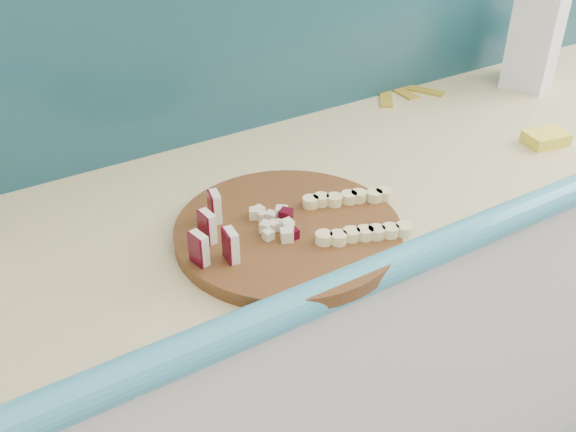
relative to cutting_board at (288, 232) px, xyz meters
The scene contains 9 objects.
kitchen_counter 0.64m from the cutting_board, 18.29° to the left, with size 2.20×0.63×0.91m.
backsplash 0.64m from the cutting_board, 45.67° to the left, with size 2.20×0.02×0.50m, color teal.
cutting_board is the anchor object (origin of this frame).
apple_wedges 0.14m from the cutting_board, behind, with size 0.11×0.15×0.05m.
apple_chunks 0.03m from the cutting_board, 157.09° to the left, with size 0.07×0.06×0.02m.
banana_slices 0.12m from the cutting_board, 22.39° to the right, with size 0.21×0.19×0.02m.
flour_bag 0.97m from the cutting_board, 16.39° to the left, with size 0.15×0.11×0.26m, color silver.
sponge 0.67m from the cutting_board, ahead, with size 0.09×0.06×0.03m, color #FFEF43.
banana_peel 0.72m from the cutting_board, 34.07° to the left, with size 0.20×0.17×0.01m.
Camera 1 is at (-0.80, 0.58, 1.56)m, focal length 40.00 mm.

